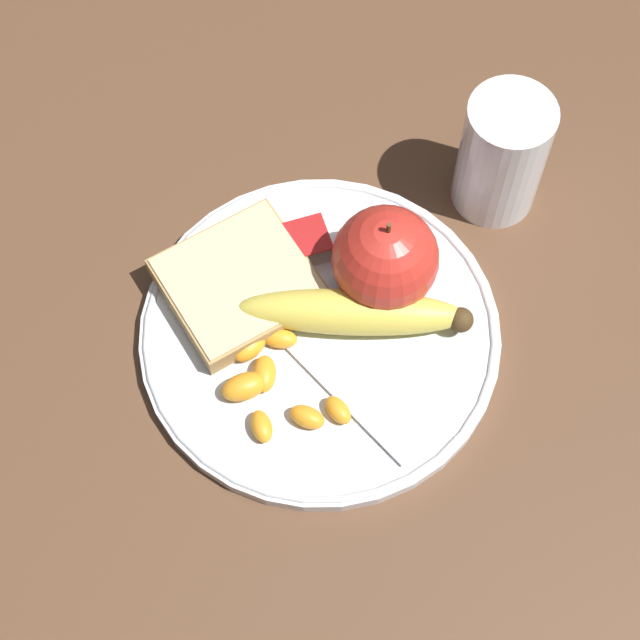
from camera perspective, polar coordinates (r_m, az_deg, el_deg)
name	(u,v)px	position (r m, az deg, el deg)	size (l,w,h in m)	color
ground_plane	(320,338)	(0.84, 0.00, -0.95)	(3.00, 3.00, 0.00)	brown
plate	(320,333)	(0.84, 0.00, -0.72)	(0.28, 0.28, 0.01)	silver
juice_glass	(501,157)	(0.88, 9.66, 8.54)	(0.07, 0.07, 0.11)	silver
apple	(385,259)	(0.82, 3.50, 3.28)	(0.08, 0.08, 0.09)	red
banana	(356,316)	(0.82, 1.95, 0.22)	(0.18, 0.09, 0.04)	#E0CC4C
bread_slice	(240,284)	(0.84, -4.30, 1.93)	(0.13, 0.13, 0.02)	#AB8751
fork	(306,352)	(0.82, -0.76, -1.69)	(0.10, 0.19, 0.00)	silver
jam_packet	(302,244)	(0.86, -0.95, 4.08)	(0.04, 0.03, 0.02)	white
orange_segment_0	(249,342)	(0.82, -3.83, -1.19)	(0.03, 0.03, 0.02)	orange
orange_segment_1	(264,374)	(0.81, -2.98, -2.88)	(0.03, 0.03, 0.02)	orange
orange_segment_2	(307,417)	(0.80, -0.69, -5.20)	(0.03, 0.03, 0.02)	orange
orange_segment_3	(279,334)	(0.82, -2.20, -0.74)	(0.03, 0.02, 0.01)	orange
orange_segment_4	(262,426)	(0.79, -3.14, -5.69)	(0.02, 0.03, 0.01)	orange
orange_segment_5	(338,410)	(0.80, 0.96, -4.83)	(0.02, 0.03, 0.01)	orange
orange_segment_6	(244,387)	(0.80, -4.07, -3.57)	(0.04, 0.02, 0.02)	orange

